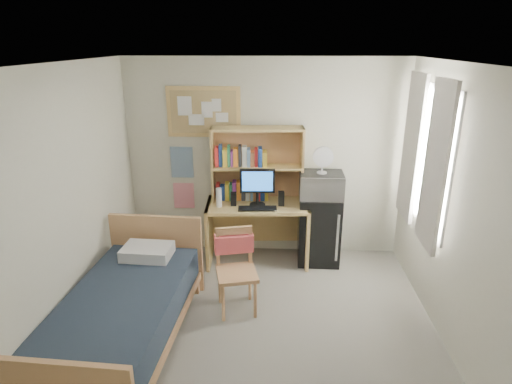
{
  "coord_description": "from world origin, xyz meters",
  "views": [
    {
      "loc": [
        0.15,
        -3.33,
        2.77
      ],
      "look_at": [
        -0.07,
        1.2,
        1.16
      ],
      "focal_mm": 30.0,
      "sensor_mm": 36.0,
      "label": 1
    }
  ],
  "objects_px": {
    "speaker_left": "(234,199)",
    "microwave": "(321,185)",
    "speaker_right": "(281,199)",
    "desk_fan": "(322,161)",
    "bulletin_board": "(204,112)",
    "bed": "(123,321)",
    "mini_fridge": "(319,229)",
    "desk_chair": "(237,273)",
    "desk": "(257,232)",
    "monitor": "(257,188)"
  },
  "relations": [
    {
      "from": "speaker_left",
      "to": "speaker_right",
      "type": "xyz_separation_m",
      "value": [
        0.6,
        0.03,
        0.01
      ]
    },
    {
      "from": "speaker_right",
      "to": "desk_fan",
      "type": "bearing_deg",
      "value": 6.19
    },
    {
      "from": "desk",
      "to": "microwave",
      "type": "distance_m",
      "value": 1.04
    },
    {
      "from": "mini_fridge",
      "to": "speaker_left",
      "type": "relative_size",
      "value": 5.28
    },
    {
      "from": "monitor",
      "to": "desk_fan",
      "type": "xyz_separation_m",
      "value": [
        0.8,
        0.1,
        0.33
      ]
    },
    {
      "from": "desk_chair",
      "to": "mini_fridge",
      "type": "xyz_separation_m",
      "value": [
        0.97,
        1.19,
        -0.0
      ]
    },
    {
      "from": "bulletin_board",
      "to": "mini_fridge",
      "type": "xyz_separation_m",
      "value": [
        1.5,
        -0.27,
        -1.47
      ]
    },
    {
      "from": "mini_fridge",
      "to": "microwave",
      "type": "distance_m",
      "value": 0.61
    },
    {
      "from": "bulletin_board",
      "to": "mini_fridge",
      "type": "height_order",
      "value": "bulletin_board"
    },
    {
      "from": "bed",
      "to": "speaker_right",
      "type": "xyz_separation_m",
      "value": [
        1.49,
        1.72,
        0.62
      ]
    },
    {
      "from": "bulletin_board",
      "to": "monitor",
      "type": "bearing_deg",
      "value": -28.93
    },
    {
      "from": "desk",
      "to": "mini_fridge",
      "type": "height_order",
      "value": "mini_fridge"
    },
    {
      "from": "microwave",
      "to": "speaker_left",
      "type": "bearing_deg",
      "value": -172.86
    },
    {
      "from": "microwave",
      "to": "desk_fan",
      "type": "bearing_deg",
      "value": 0.0
    },
    {
      "from": "monitor",
      "to": "desk_chair",
      "type": "bearing_deg",
      "value": -102.13
    },
    {
      "from": "desk_chair",
      "to": "microwave",
      "type": "xyz_separation_m",
      "value": [
        0.97,
        1.17,
        0.61
      ]
    },
    {
      "from": "bulletin_board",
      "to": "speaker_right",
      "type": "bearing_deg",
      "value": -20.37
    },
    {
      "from": "speaker_right",
      "to": "microwave",
      "type": "xyz_separation_m",
      "value": [
        0.5,
        0.08,
        0.16
      ]
    },
    {
      "from": "bulletin_board",
      "to": "desk_fan",
      "type": "bearing_deg",
      "value": -10.93
    },
    {
      "from": "speaker_left",
      "to": "speaker_right",
      "type": "height_order",
      "value": "speaker_right"
    },
    {
      "from": "mini_fridge",
      "to": "desk_fan",
      "type": "height_order",
      "value": "desk_fan"
    },
    {
      "from": "bed",
      "to": "monitor",
      "type": "distance_m",
      "value": 2.21
    },
    {
      "from": "desk",
      "to": "mini_fridge",
      "type": "relative_size",
      "value": 1.43
    },
    {
      "from": "bed",
      "to": "speaker_left",
      "type": "height_order",
      "value": "speaker_left"
    },
    {
      "from": "desk_chair",
      "to": "desk_fan",
      "type": "relative_size",
      "value": 2.93
    },
    {
      "from": "speaker_left",
      "to": "monitor",
      "type": "bearing_deg",
      "value": 0.0
    },
    {
      "from": "bed",
      "to": "speaker_left",
      "type": "relative_size",
      "value": 11.94
    },
    {
      "from": "microwave",
      "to": "speaker_right",
      "type": "bearing_deg",
      "value": -169.5
    },
    {
      "from": "mini_fridge",
      "to": "desk_chair",
      "type": "bearing_deg",
      "value": -128.07
    },
    {
      "from": "mini_fridge",
      "to": "speaker_right",
      "type": "distance_m",
      "value": 0.68
    },
    {
      "from": "bulletin_board",
      "to": "bed",
      "type": "bearing_deg",
      "value": -103.13
    },
    {
      "from": "desk",
      "to": "speaker_right",
      "type": "relative_size",
      "value": 7.09
    },
    {
      "from": "bulletin_board",
      "to": "monitor",
      "type": "distance_m",
      "value": 1.19
    },
    {
      "from": "bed",
      "to": "microwave",
      "type": "xyz_separation_m",
      "value": [
        1.99,
        1.8,
        0.78
      ]
    },
    {
      "from": "desk_fan",
      "to": "monitor",
      "type": "bearing_deg",
      "value": -171.8
    },
    {
      "from": "speaker_left",
      "to": "microwave",
      "type": "height_order",
      "value": "microwave"
    },
    {
      "from": "monitor",
      "to": "speaker_right",
      "type": "height_order",
      "value": "monitor"
    },
    {
      "from": "desk",
      "to": "speaker_left",
      "type": "xyz_separation_m",
      "value": [
        -0.3,
        -0.08,
        0.49
      ]
    },
    {
      "from": "bed",
      "to": "monitor",
      "type": "height_order",
      "value": "monitor"
    },
    {
      "from": "speaker_left",
      "to": "microwave",
      "type": "bearing_deg",
      "value": 2.84
    },
    {
      "from": "bed",
      "to": "speaker_left",
      "type": "xyz_separation_m",
      "value": [
        0.89,
        1.69,
        0.61
      ]
    },
    {
      "from": "bulletin_board",
      "to": "microwave",
      "type": "relative_size",
      "value": 1.74
    },
    {
      "from": "desk_chair",
      "to": "speaker_left",
      "type": "distance_m",
      "value": 1.15
    },
    {
      "from": "bulletin_board",
      "to": "desk_chair",
      "type": "xyz_separation_m",
      "value": [
        0.53,
        -1.46,
        -1.46
      ]
    },
    {
      "from": "desk",
      "to": "monitor",
      "type": "height_order",
      "value": "monitor"
    },
    {
      "from": "desk_chair",
      "to": "microwave",
      "type": "relative_size",
      "value": 1.69
    },
    {
      "from": "bed",
      "to": "microwave",
      "type": "height_order",
      "value": "microwave"
    },
    {
      "from": "bulletin_board",
      "to": "desk",
      "type": "relative_size",
      "value": 0.73
    },
    {
      "from": "desk_chair",
      "to": "monitor",
      "type": "relative_size",
      "value": 1.97
    },
    {
      "from": "mini_fridge",
      "to": "monitor",
      "type": "height_order",
      "value": "monitor"
    }
  ]
}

